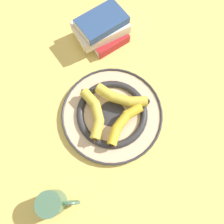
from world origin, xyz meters
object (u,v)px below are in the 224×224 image
at_px(banana_b, 120,97).
at_px(coffee_mug, 53,203).
at_px(book_stack, 102,29).
at_px(decorative_bowl, 112,114).
at_px(banana_a, 95,114).
at_px(banana_c, 124,122).

distance_m(banana_b, coffee_mug, 0.42).
bearing_deg(book_stack, decorative_bowl, 58.14).
relative_size(decorative_bowl, book_stack, 1.57).
height_order(book_stack, coffee_mug, book_stack).
height_order(banana_a, banana_b, same).
distance_m(book_stack, coffee_mug, 0.68).
relative_size(decorative_bowl, banana_b, 1.82).
distance_m(decorative_bowl, banana_c, 0.07).
distance_m(decorative_bowl, banana_a, 0.07).
relative_size(banana_b, banana_c, 1.31).
bearing_deg(coffee_mug, banana_b, 57.36).
bearing_deg(banana_a, decorative_bowl, -92.08).
distance_m(banana_a, book_stack, 0.37).
bearing_deg(banana_a, book_stack, -17.57).
xyz_separation_m(decorative_bowl, banana_a, (0.01, -0.06, 0.04)).
distance_m(banana_a, banana_c, 0.11).
bearing_deg(banana_a, coffee_mug, 142.44).
height_order(banana_b, coffee_mug, coffee_mug).
height_order(banana_c, book_stack, book_stack).
relative_size(book_stack, coffee_mug, 1.84).
distance_m(banana_a, coffee_mug, 0.32).
bearing_deg(banana_b, banana_c, -65.58).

